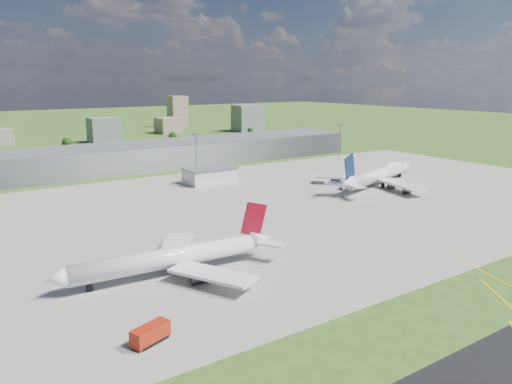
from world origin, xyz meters
TOP-DOWN VIEW (x-y plane):
  - ground at (0.00, 150.00)m, footprint 1400.00×1400.00m
  - apron at (10.00, 40.00)m, footprint 360.00×190.00m
  - terminal at (0.00, 165.00)m, footprint 300.00×42.00m
  - ops_building at (10.00, 100.00)m, footprint 26.00×16.00m
  - mast_center at (10.00, 115.00)m, footprint 3.50×2.00m
  - mast_east at (120.00, 115.00)m, footprint 3.50×2.00m
  - airliner_red_twin at (-61.61, -8.23)m, footprint 67.64×52.60m
  - airliner_blue_quad at (82.92, 44.51)m, footprint 78.04×59.90m
  - fire_truck at (-82.87, -40.72)m, footprint 9.53×6.14m
  - tug_yellow at (-27.79, 7.99)m, footprint 3.74×3.42m
  - van_white_near at (58.55, 46.76)m, footprint 4.35×5.94m
  - van_white_far at (71.07, 49.73)m, footprint 5.42×3.53m
  - bldg_cw at (-60.00, 340.00)m, footprint 20.00×18.00m
  - bldg_c at (20.00, 310.00)m, footprint 26.00×20.00m
  - bldg_ce at (100.00, 350.00)m, footprint 22.00×24.00m
  - bldg_e at (180.00, 320.00)m, footprint 30.00×22.00m
  - bldg_tall_e at (140.00, 410.00)m, footprint 20.00×18.00m
  - tree_c at (-20.00, 280.00)m, footprint 8.10×8.10m
  - tree_e at (70.00, 275.00)m, footprint 7.65×7.65m
  - tree_far_e at (160.00, 285.00)m, footprint 6.30×6.30m

SIDE VIEW (x-z plane):
  - ground at x=0.00m, z-range 0.00..0.00m
  - apron at x=10.00m, z-range 0.00..0.08m
  - tug_yellow at x=-27.79m, z-range 0.04..1.70m
  - van_white_far at x=71.07m, z-range 0.01..2.58m
  - van_white_near at x=58.55m, z-range 0.01..2.75m
  - fire_truck at x=-82.87m, z-range -0.01..3.91m
  - ops_building at x=10.00m, z-range 0.00..8.00m
  - tree_far_e at x=160.00m, z-range 0.68..8.38m
  - airliner_red_twin at x=-61.61m, z-range -4.34..14.22m
  - tree_e at x=70.00m, z-range 0.84..10.19m
  - airliner_blue_quad at x=82.92m, z-range -4.63..16.21m
  - tree_c at x=-20.00m, z-range 0.89..10.79m
  - bldg_cw at x=-60.00m, z-range 0.00..14.00m
  - terminal at x=0.00m, z-range 0.00..15.00m
  - bldg_ce at x=100.00m, z-range 0.00..16.00m
  - bldg_c at x=20.00m, z-range 0.00..22.00m
  - bldg_e at x=180.00m, z-range 0.00..28.00m
  - mast_center at x=10.00m, z-range 4.76..30.66m
  - mast_east at x=120.00m, z-range 4.76..30.66m
  - bldg_tall_e at x=140.00m, z-range 0.00..36.00m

